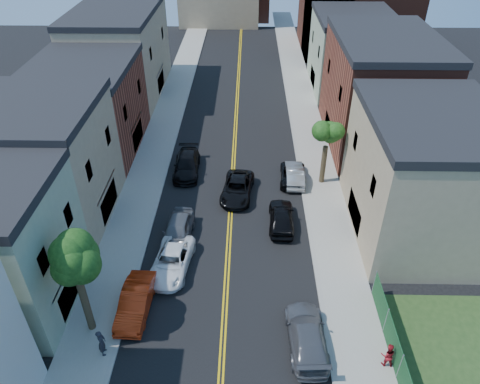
{
  "coord_description": "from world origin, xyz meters",
  "views": [
    {
      "loc": [
        1.31,
        -3.18,
        22.39
      ],
      "look_at": [
        0.77,
        25.6,
        2.0
      ],
      "focal_mm": 33.64,
      "sensor_mm": 36.0,
      "label": 1
    }
  ],
  "objects_px": {
    "grey_car_left": "(178,230)",
    "silver_car_right": "(294,174)",
    "grey_car_right": "(307,335)",
    "black_car_right": "(281,217)",
    "pedestrian_left": "(102,343)",
    "pedestrian_right": "(388,355)",
    "black_car_left": "(187,165)",
    "black_suv_lane": "(237,188)",
    "red_sedan": "(136,302)",
    "white_pickup": "(172,261)",
    "dark_car_right_far": "(293,174)"
  },
  "relations": [
    {
      "from": "grey_car_right",
      "to": "red_sedan",
      "type": "bearing_deg",
      "value": -14.55
    },
    {
      "from": "white_pickup",
      "to": "pedestrian_right",
      "type": "bearing_deg",
      "value": -22.72
    },
    {
      "from": "grey_car_right",
      "to": "pedestrian_right",
      "type": "height_order",
      "value": "pedestrian_right"
    },
    {
      "from": "black_car_right",
      "to": "dark_car_right_far",
      "type": "height_order",
      "value": "black_car_right"
    },
    {
      "from": "black_car_right",
      "to": "black_suv_lane",
      "type": "height_order",
      "value": "black_car_right"
    },
    {
      "from": "pedestrian_right",
      "to": "black_suv_lane",
      "type": "bearing_deg",
      "value": -56.06
    },
    {
      "from": "pedestrian_left",
      "to": "pedestrian_right",
      "type": "height_order",
      "value": "pedestrian_left"
    },
    {
      "from": "black_suv_lane",
      "to": "dark_car_right_far",
      "type": "bearing_deg",
      "value": 33.64
    },
    {
      "from": "grey_car_right",
      "to": "dark_car_right_far",
      "type": "relative_size",
      "value": 1.15
    },
    {
      "from": "black_car_left",
      "to": "white_pickup",
      "type": "bearing_deg",
      "value": -89.68
    },
    {
      "from": "white_pickup",
      "to": "black_car_left",
      "type": "xyz_separation_m",
      "value": [
        -0.39,
        12.42,
        0.07
      ]
    },
    {
      "from": "black_suv_lane",
      "to": "black_car_right",
      "type": "bearing_deg",
      "value": -41.49
    },
    {
      "from": "white_pickup",
      "to": "black_car_right",
      "type": "relative_size",
      "value": 1.1
    },
    {
      "from": "grey_car_left",
      "to": "black_car_right",
      "type": "height_order",
      "value": "grey_car_left"
    },
    {
      "from": "black_car_left",
      "to": "pedestrian_left",
      "type": "distance_m",
      "value": 19.45
    },
    {
      "from": "black_car_left",
      "to": "black_car_right",
      "type": "xyz_separation_m",
      "value": [
        8.19,
        -7.51,
        0.01
      ]
    },
    {
      "from": "grey_car_left",
      "to": "black_suv_lane",
      "type": "height_order",
      "value": "grey_car_left"
    },
    {
      "from": "red_sedan",
      "to": "silver_car_right",
      "type": "bearing_deg",
      "value": 55.48
    },
    {
      "from": "red_sedan",
      "to": "dark_car_right_far",
      "type": "height_order",
      "value": "red_sedan"
    },
    {
      "from": "grey_car_right",
      "to": "pedestrian_left",
      "type": "distance_m",
      "value": 11.58
    },
    {
      "from": "grey_car_left",
      "to": "black_car_left",
      "type": "bearing_deg",
      "value": 96.64
    },
    {
      "from": "grey_car_right",
      "to": "black_suv_lane",
      "type": "relative_size",
      "value": 1.02
    },
    {
      "from": "black_car_left",
      "to": "black_car_right",
      "type": "bearing_deg",
      "value": -44.01
    },
    {
      "from": "black_suv_lane",
      "to": "pedestrian_left",
      "type": "bearing_deg",
      "value": -108.03
    },
    {
      "from": "black_car_right",
      "to": "pedestrian_right",
      "type": "bearing_deg",
      "value": 114.52
    },
    {
      "from": "black_car_left",
      "to": "silver_car_right",
      "type": "relative_size",
      "value": 1.23
    },
    {
      "from": "black_suv_lane",
      "to": "grey_car_left",
      "type": "bearing_deg",
      "value": -120.61
    },
    {
      "from": "white_pickup",
      "to": "dark_car_right_far",
      "type": "height_order",
      "value": "white_pickup"
    },
    {
      "from": "silver_car_right",
      "to": "pedestrian_right",
      "type": "bearing_deg",
      "value": 102.07
    },
    {
      "from": "black_car_left",
      "to": "black_suv_lane",
      "type": "height_order",
      "value": "black_car_left"
    },
    {
      "from": "dark_car_right_far",
      "to": "pedestrian_left",
      "type": "bearing_deg",
      "value": 60.17
    },
    {
      "from": "grey_car_right",
      "to": "silver_car_right",
      "type": "xyz_separation_m",
      "value": [
        0.66,
        17.04,
        -0.05
      ]
    },
    {
      "from": "grey_car_right",
      "to": "black_suv_lane",
      "type": "height_order",
      "value": "grey_car_right"
    },
    {
      "from": "dark_car_right_far",
      "to": "black_suv_lane",
      "type": "bearing_deg",
      "value": 30.77
    },
    {
      "from": "pedestrian_right",
      "to": "dark_car_right_far",
      "type": "bearing_deg",
      "value": -72.79
    },
    {
      "from": "grey_car_left",
      "to": "silver_car_right",
      "type": "xyz_separation_m",
      "value": [
        9.3,
        7.93,
        -0.11
      ]
    },
    {
      "from": "grey_car_left",
      "to": "dark_car_right_far",
      "type": "height_order",
      "value": "grey_car_left"
    },
    {
      "from": "white_pickup",
      "to": "grey_car_right",
      "type": "relative_size",
      "value": 0.97
    },
    {
      "from": "dark_car_right_far",
      "to": "black_suv_lane",
      "type": "height_order",
      "value": "black_suv_lane"
    },
    {
      "from": "grey_car_left",
      "to": "silver_car_right",
      "type": "relative_size",
      "value": 1.11
    },
    {
      "from": "pedestrian_left",
      "to": "white_pickup",
      "type": "bearing_deg",
      "value": -34.08
    },
    {
      "from": "grey_car_left",
      "to": "pedestrian_right",
      "type": "bearing_deg",
      "value": -34.77
    },
    {
      "from": "grey_car_right",
      "to": "pedestrian_left",
      "type": "height_order",
      "value": "pedestrian_left"
    },
    {
      "from": "red_sedan",
      "to": "silver_car_right",
      "type": "distance_m",
      "value": 18.4
    },
    {
      "from": "black_suv_lane",
      "to": "pedestrian_left",
      "type": "distance_m",
      "value": 17.25
    },
    {
      "from": "black_car_right",
      "to": "silver_car_right",
      "type": "height_order",
      "value": "black_car_right"
    },
    {
      "from": "black_suv_lane",
      "to": "pedestrian_right",
      "type": "bearing_deg",
      "value": -55.24
    },
    {
      "from": "grey_car_left",
      "to": "silver_car_right",
      "type": "height_order",
      "value": "grey_car_left"
    },
    {
      "from": "grey_car_left",
      "to": "black_suv_lane",
      "type": "bearing_deg",
      "value": 56.96
    },
    {
      "from": "grey_car_right",
      "to": "black_car_right",
      "type": "distance_m",
      "value": 10.89
    }
  ]
}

